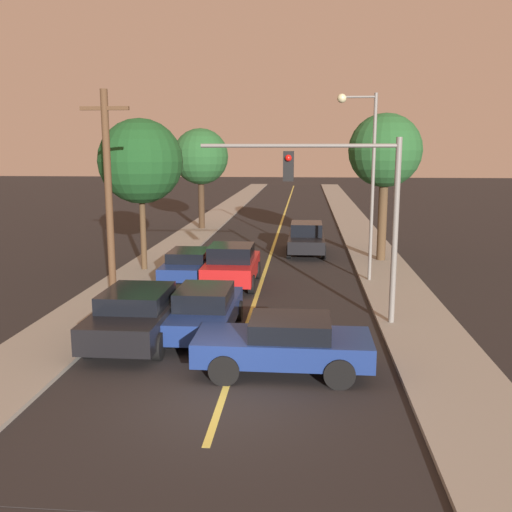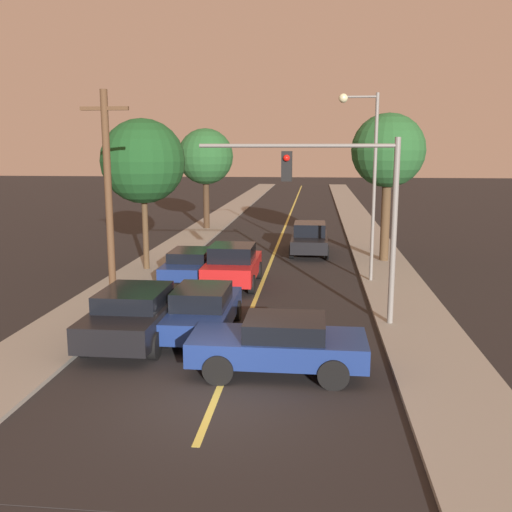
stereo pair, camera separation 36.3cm
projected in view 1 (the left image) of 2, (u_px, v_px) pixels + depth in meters
ground_plane at (221, 401)px, 12.47m from camera, size 200.00×200.00×0.00m
road_surface at (284, 215)px, 47.72m from camera, size 8.18×80.00×0.01m
sidewalk_left at (221, 213)px, 48.16m from camera, size 2.50×80.00×0.12m
sidewalk_right at (348, 215)px, 47.25m from camera, size 2.50×80.00×0.12m
car_near_lane_front at (205, 310)px, 16.90m from camera, size 1.86×4.40×1.45m
car_near_lane_second at (232, 265)px, 22.88m from camera, size 2.05×4.18×1.68m
car_outer_lane_front at (139, 313)px, 16.32m from camera, size 2.11×4.95×1.55m
car_outer_lane_second at (190, 265)px, 23.48m from camera, size 1.86×4.38×1.38m
car_far_oncoming at (306, 238)px, 29.97m from camera, size 1.96×4.77×1.62m
car_crossing_right at (284, 344)px, 13.94m from camera, size 4.31×1.94×1.41m
traffic_signal_mast at (346, 195)px, 17.19m from camera, size 6.01×0.42×5.66m
streetlamp_right at (365, 164)px, 22.70m from camera, size 1.57×0.36×7.47m
utility_pole_left at (109, 197)px, 18.73m from camera, size 1.60×0.24×7.20m
tree_left_near at (141, 162)px, 24.76m from camera, size 3.68×3.68×6.63m
tree_left_far at (201, 157)px, 37.92m from camera, size 3.70×3.70×6.67m
tree_right_near at (385, 152)px, 26.83m from camera, size 3.46×3.46×6.98m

